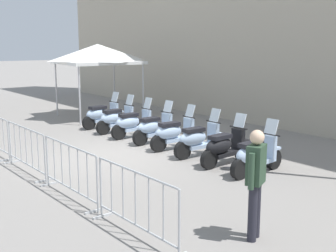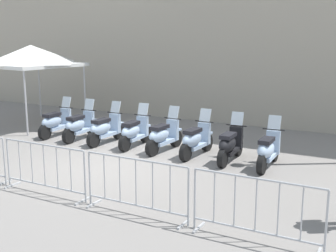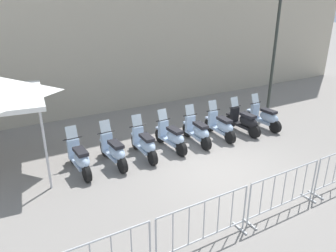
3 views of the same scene
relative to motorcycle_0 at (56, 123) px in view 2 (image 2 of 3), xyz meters
name	(u,v)px [view 2 (image 2 of 3)]	position (x,y,z in m)	size (l,w,h in m)	color
ground_plane	(109,167)	(3.72, -1.50, -0.45)	(120.00, 120.00, 0.00)	gray
motorcycle_0	(56,123)	(0.00, 0.00, 0.00)	(0.63, 1.72, 1.24)	black
motorcycle_1	(79,126)	(1.00, 0.08, 0.00)	(0.65, 1.72, 1.24)	black
motorcycle_2	(105,129)	(2.00, 0.19, 0.00)	(0.56, 1.73, 1.24)	black
motorcycle_3	(134,132)	(3.00, 0.38, 0.00)	(0.65, 1.72, 1.24)	black
motorcycle_4	(163,136)	(3.99, 0.45, 0.00)	(0.56, 1.72, 1.24)	black
motorcycle_5	(195,140)	(4.99, 0.58, 0.00)	(0.56, 1.73, 1.24)	black
motorcycle_6	(230,145)	(6.01, 0.62, 0.00)	(0.64, 1.72, 1.24)	black
motorcycle_7	(268,150)	(7.01, 0.71, 0.00)	(0.63, 1.72, 1.24)	black
barrier_segment_2	(44,169)	(3.98, -3.66, 0.07)	(2.14, 0.67, 1.07)	#B2B5B7
barrier_segment_3	(136,187)	(6.20, -3.40, 0.07)	(2.14, 0.67, 1.07)	#B2B5B7
barrier_segment_4	(256,210)	(8.42, -3.13, 0.07)	(2.14, 0.67, 1.07)	#B2B5B7
canopy_tent	(31,56)	(-2.15, 0.82, 2.06)	(2.91, 2.91, 2.91)	silver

